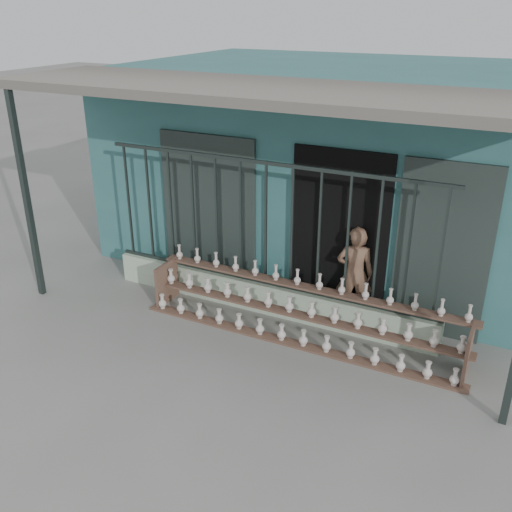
% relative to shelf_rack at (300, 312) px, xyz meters
% --- Properties ---
extents(ground, '(60.00, 60.00, 0.00)m').
position_rel_shelf_rack_xyz_m(ground, '(-0.71, -0.88, -0.36)').
color(ground, slate).
extents(workshop_building, '(7.40, 6.60, 3.21)m').
position_rel_shelf_rack_xyz_m(workshop_building, '(-0.71, 3.35, 1.26)').
color(workshop_building, '#2F6364').
rests_on(workshop_building, ground).
extents(parapet_wall, '(5.00, 0.20, 0.45)m').
position_rel_shelf_rack_xyz_m(parapet_wall, '(-0.71, 0.42, -0.14)').
color(parapet_wall, '#B0C7AA').
rests_on(parapet_wall, ground).
extents(security_fence, '(5.00, 0.04, 1.80)m').
position_rel_shelf_rack_xyz_m(security_fence, '(-0.71, 0.42, 0.98)').
color(security_fence, '#283330').
rests_on(security_fence, parapet_wall).
extents(shelf_rack, '(4.50, 0.68, 0.85)m').
position_rel_shelf_rack_xyz_m(shelf_rack, '(0.00, 0.00, 0.00)').
color(shelf_rack, brown).
rests_on(shelf_rack, ground).
extents(elderly_woman, '(0.59, 0.47, 1.40)m').
position_rel_shelf_rack_xyz_m(elderly_woman, '(0.49, 0.78, 0.34)').
color(elderly_woman, brown).
rests_on(elderly_woman, ground).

